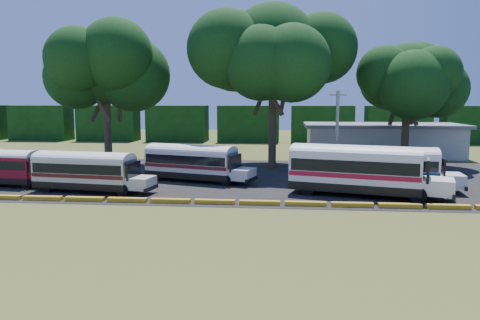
{
  "coord_description": "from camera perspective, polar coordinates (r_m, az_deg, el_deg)",
  "views": [
    {
      "loc": [
        6.17,
        -29.22,
        6.87
      ],
      "look_at": [
        2.69,
        6.0,
        2.34
      ],
      "focal_mm": 35.0,
      "sensor_mm": 36.0,
      "label": 1
    }
  ],
  "objects": [
    {
      "name": "asphalt_strip",
      "position": [
        42.1,
        -1.5,
        -2.09
      ],
      "size": [
        64.0,
        24.0,
        0.02
      ],
      "primitive_type": "cube",
      "color": "black",
      "rests_on": "ground"
    },
    {
      "name": "ground",
      "position": [
        30.64,
        -6.16,
        -5.71
      ],
      "size": [
        160.0,
        160.0,
        0.0
      ],
      "primitive_type": "plane",
      "color": "#3F4D19",
      "rests_on": "ground"
    },
    {
      "name": "tree_center",
      "position": [
        48.16,
        4.04,
        13.28
      ],
      "size": [
        12.56,
        12.56,
        16.55
      ],
      "color": "#37291B",
      "rests_on": "ground"
    },
    {
      "name": "curb",
      "position": [
        31.56,
        -5.79,
        -5.04
      ],
      "size": [
        53.7,
        0.45,
        0.3
      ],
      "color": "orange",
      "rests_on": "ground"
    },
    {
      "name": "treeline_backdrop",
      "position": [
        77.56,
        1.07,
        4.43
      ],
      "size": [
        130.0,
        4.0,
        6.0
      ],
      "color": "black",
      "rests_on": "ground"
    },
    {
      "name": "bus_white_red",
      "position": [
        34.62,
        14.25,
        -0.88
      ],
      "size": [
        11.54,
        5.69,
        3.69
      ],
      "rotation": [
        0.0,
        0.0,
        -0.27
      ],
      "color": "black",
      "rests_on": "ground"
    },
    {
      "name": "bus_cream_east",
      "position": [
        39.9,
        -5.74,
        -0.08
      ],
      "size": [
        9.82,
        5.1,
        3.14
      ],
      "rotation": [
        0.0,
        0.0,
        -0.3
      ],
      "color": "black",
      "rests_on": "ground"
    },
    {
      "name": "bus_cream_west",
      "position": [
        36.96,
        -18.16,
        -1.08
      ],
      "size": [
        9.48,
        3.52,
        3.04
      ],
      "rotation": [
        0.0,
        0.0,
        -0.14
      ],
      "color": "black",
      "rests_on": "ground"
    },
    {
      "name": "tree_west",
      "position": [
        50.73,
        -16.09,
        10.88
      ],
      "size": [
        10.33,
        10.33,
        14.13
      ],
      "color": "#37291B",
      "rests_on": "ground"
    },
    {
      "name": "bus_white_blue",
      "position": [
        37.1,
        16.88,
        -0.69
      ],
      "size": [
        10.52,
        3.49,
        3.4
      ],
      "rotation": [
        0.0,
        0.0,
        -0.09
      ],
      "color": "black",
      "rests_on": "ground"
    },
    {
      "name": "terminal_building",
      "position": [
        60.58,
        16.89,
        2.4
      ],
      "size": [
        19.0,
        9.0,
        4.0
      ],
      "color": "beige",
      "rests_on": "ground"
    },
    {
      "name": "utility_pole",
      "position": [
        44.04,
        11.75,
        3.38
      ],
      "size": [
        1.6,
        0.3,
        7.74
      ],
      "color": "gray",
      "rests_on": "ground"
    },
    {
      "name": "tree_east",
      "position": [
        53.09,
        19.78,
        9.73
      ],
      "size": [
        9.03,
        9.03,
        12.89
      ],
      "color": "#37291B",
      "rests_on": "ground"
    }
  ]
}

